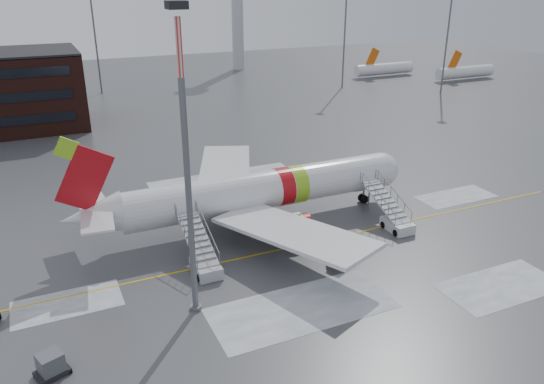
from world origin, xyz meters
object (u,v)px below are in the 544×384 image
airliner (255,192)px  light_mast_near (187,165)px  uld_container (51,365)px  airstair_aft (203,258)px  pushback_tug (342,256)px  airstair_fwd (393,218)px

airliner → light_mast_near: size_ratio=1.61×
uld_container → light_mast_near: light_mast_near is taller
airstair_aft → light_mast_near: 11.84m
airliner → pushback_tug: size_ratio=11.73×
pushback_tug → uld_container: 24.29m
airstair_aft → uld_container: 15.12m
airstair_fwd → uld_container: size_ratio=3.34×
airstair_fwd → pushback_tug: size_ratio=2.58×
light_mast_near → uld_container: bearing=-163.1°
uld_container → airliner: bearing=36.6°
airstair_aft → pushback_tug: airstair_aft is taller
airstair_fwd → pushback_tug: 9.16m
airstair_aft → uld_container: size_ratio=3.34×
airliner → uld_container: 25.21m
airstair_aft → pushback_tug: size_ratio=2.58×
airliner → airstair_aft: (-7.56, -6.54, -2.35)m
uld_container → light_mast_near: (10.27, 3.12, 10.66)m
pushback_tug → uld_container: uld_container is taller
pushback_tug → uld_container: size_ratio=1.30×
airstair_aft → uld_container: (-12.57, -8.40, -0.32)m
airliner → airstair_fwd: (12.03, -6.54, -2.35)m
pushback_tug → airstair_aft: bearing=161.0°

